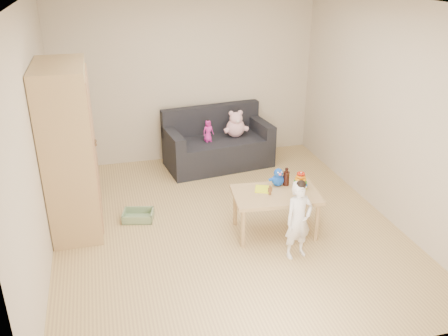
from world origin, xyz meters
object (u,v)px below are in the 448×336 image
object	(u,v)px
wardrobe	(69,150)
sofa	(218,152)
play_table	(275,213)
toddler	(299,221)

from	to	relation	value
wardrobe	sofa	size ratio (longest dim) A/B	1.24
play_table	sofa	bearing A→B (deg)	94.31
play_table	toddler	size ratio (longest dim) A/B	1.14
wardrobe	play_table	size ratio (longest dim) A/B	2.00
wardrobe	play_table	bearing A→B (deg)	-19.27
sofa	toddler	bearing A→B (deg)	-92.25
play_table	toddler	xyz separation A→B (m)	(0.06, -0.52, 0.17)
wardrobe	play_table	distance (m)	2.48
wardrobe	sofa	bearing A→B (deg)	31.73
sofa	play_table	world-z (taller)	play_table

